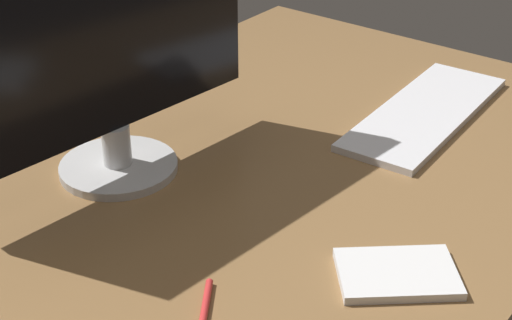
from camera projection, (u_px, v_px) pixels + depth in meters
desk at (227, 198)px, 111.55cm from camera, size 140.00×84.00×2.00cm
monitor at (107, 52)px, 107.09cm from camera, size 49.00×17.42×35.81cm
keyboard at (425, 113)px, 131.73cm from camera, size 40.11×15.51×1.20cm
notepad at (397, 274)px, 94.10cm from camera, size 16.59×17.08×1.15cm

